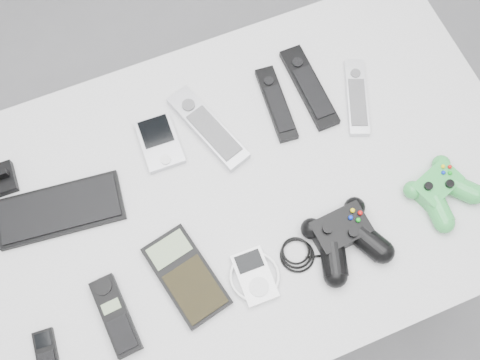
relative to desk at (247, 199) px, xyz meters
name	(u,v)px	position (x,y,z in m)	size (l,w,h in m)	color
floor	(249,286)	(-0.01, -0.06, -0.73)	(3.50, 3.50, 0.00)	slate
desk	(247,199)	(0.00, 0.00, 0.00)	(1.20, 0.77, 0.80)	#A9A9AC
pda_keyboard	(60,210)	(-0.38, 0.10, 0.08)	(0.26, 0.11, 0.02)	black
pda	(160,142)	(-0.14, 0.17, 0.08)	(0.08, 0.13, 0.02)	#A6A7AD
remote_silver_a	(208,128)	(-0.03, 0.16, 0.08)	(0.06, 0.22, 0.02)	#A6A7AD
remote_black_a	(276,103)	(0.14, 0.16, 0.08)	(0.04, 0.19, 0.02)	black
remote_black_b	(309,87)	(0.22, 0.17, 0.08)	(0.05, 0.22, 0.02)	black
remote_silver_b	(357,97)	(0.31, 0.11, 0.08)	(0.04, 0.19, 0.02)	silver
mobile_phone	(46,353)	(-0.49, -0.17, 0.08)	(0.04, 0.09, 0.01)	black
cordless_handset	(116,316)	(-0.34, -0.15, 0.08)	(0.05, 0.16, 0.02)	black
calculator	(186,276)	(-0.19, -0.13, 0.08)	(0.10, 0.19, 0.02)	black
mp3_player	(255,276)	(-0.06, -0.18, 0.08)	(0.10, 0.11, 0.02)	white
controller_black	(344,236)	(0.14, -0.18, 0.10)	(0.27, 0.17, 0.05)	black
controller_green	(441,189)	(0.37, -0.16, 0.09)	(0.14, 0.15, 0.05)	#268B42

